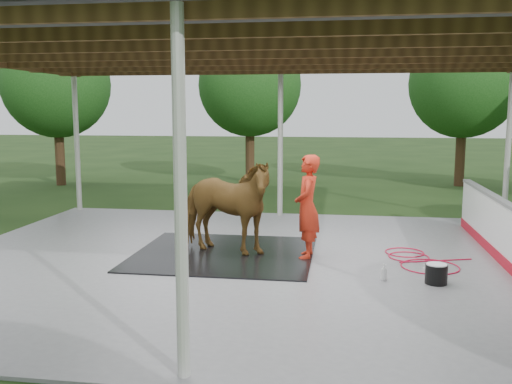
# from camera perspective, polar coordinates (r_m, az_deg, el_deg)

# --- Properties ---
(ground) EXTENTS (100.00, 100.00, 0.00)m
(ground) POSITION_cam_1_polar(r_m,az_deg,el_deg) (10.78, -0.34, -7.17)
(ground) COLOR #1E3814
(concrete_slab) EXTENTS (12.00, 10.00, 0.05)m
(concrete_slab) POSITION_cam_1_polar(r_m,az_deg,el_deg) (10.77, -0.34, -7.05)
(concrete_slab) COLOR slate
(concrete_slab) RESTS_ON ground
(pavilion_structure) EXTENTS (12.60, 10.60, 4.05)m
(pavilion_structure) POSITION_cam_1_polar(r_m,az_deg,el_deg) (10.44, -0.36, 14.30)
(pavilion_structure) COLOR beige
(pavilion_structure) RESTS_ON ground
(tree_belt) EXTENTS (28.00, 28.00, 5.80)m
(tree_belt) POSITION_cam_1_polar(r_m,az_deg,el_deg) (11.27, 1.92, 12.94)
(tree_belt) COLOR #382314
(tree_belt) RESTS_ON ground
(rubber_mat) EXTENTS (3.46, 3.24, 0.03)m
(rubber_mat) POSITION_cam_1_polar(r_m,az_deg,el_deg) (11.28, -3.20, -6.15)
(rubber_mat) COLOR black
(rubber_mat) RESTS_ON concrete_slab
(horse) EXTENTS (2.40, 1.65, 1.86)m
(horse) POSITION_cam_1_polar(r_m,az_deg,el_deg) (11.09, -3.24, -1.43)
(horse) COLOR brown
(horse) RESTS_ON rubber_mat
(handler) EXTENTS (0.48, 0.73, 1.98)m
(handler) POSITION_cam_1_polar(r_m,az_deg,el_deg) (10.84, 5.15, -1.48)
(handler) COLOR red
(handler) RESTS_ON concrete_slab
(wash_bucket) EXTENTS (0.36, 0.36, 0.33)m
(wash_bucket) POSITION_cam_1_polar(r_m,az_deg,el_deg) (9.82, 17.58, -7.78)
(wash_bucket) COLOR black
(wash_bucket) RESTS_ON concrete_slab
(soap_bottle_a) EXTENTS (0.15, 0.15, 0.28)m
(soap_bottle_a) POSITION_cam_1_polar(r_m,az_deg,el_deg) (9.78, 12.67, -7.83)
(soap_bottle_a) COLOR silver
(soap_bottle_a) RESTS_ON concrete_slab
(soap_bottle_b) EXTENTS (0.11, 0.11, 0.17)m
(soap_bottle_b) POSITION_cam_1_polar(r_m,az_deg,el_deg) (10.36, 16.53, -7.39)
(soap_bottle_b) COLOR #338CD8
(soap_bottle_b) RESTS_ON concrete_slab
(hose_coil) EXTENTS (1.59, 1.89, 0.02)m
(hose_coil) POSITION_cam_1_polar(r_m,az_deg,el_deg) (11.21, 15.86, -6.56)
(hose_coil) COLOR #BE0D31
(hose_coil) RESTS_ON concrete_slab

